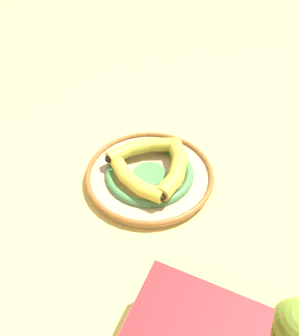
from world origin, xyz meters
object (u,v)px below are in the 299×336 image
at_px(decorative_bowl, 150,174).
at_px(banana_b, 134,181).
at_px(banana_a, 141,148).
at_px(banana_c, 175,169).
at_px(apple, 298,324).

bearing_deg(decorative_bowl, banana_b, -48.30).
xyz_separation_m(banana_a, banana_b, (0.10, -0.04, -0.00)).
bearing_deg(banana_c, banana_b, 122.16).
bearing_deg(banana_b, banana_c, 66.29).
relative_size(decorative_bowl, banana_a, 1.63).
distance_m(banana_a, banana_b, 0.11).
relative_size(decorative_bowl, apple, 3.33).
bearing_deg(banana_b, decorative_bowl, 101.20).
height_order(banana_b, apple, apple).
xyz_separation_m(banana_a, banana_c, (0.09, 0.06, 0.00)).
bearing_deg(decorative_bowl, banana_c, 61.08).
distance_m(banana_c, apple, 0.38).
relative_size(decorative_bowl, banana_b, 1.97).
bearing_deg(apple, banana_b, -151.95).
height_order(banana_a, banana_b, banana_a).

